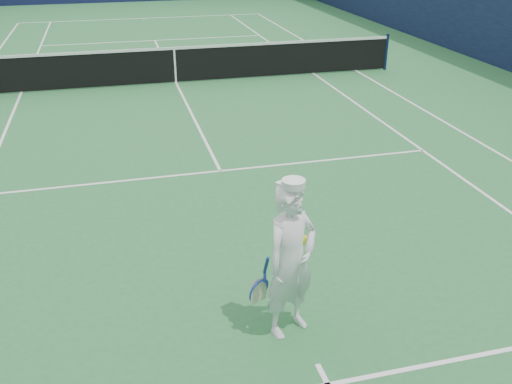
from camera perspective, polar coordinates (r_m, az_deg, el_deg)
ground at (r=16.47m, az=-7.99°, el=10.73°), size 80.00×80.00×0.00m
court_markings at (r=16.47m, az=-8.00°, el=10.75°), size 11.03×23.83×0.01m
windscreen_fence at (r=16.08m, az=-8.45°, el=17.63°), size 20.12×36.12×4.00m
tennis_net at (r=16.34m, az=-8.11°, el=12.61°), size 12.88×0.09×1.07m
tennis_player at (r=6.10m, az=3.52°, el=-6.89°), size 0.88×0.66×1.85m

